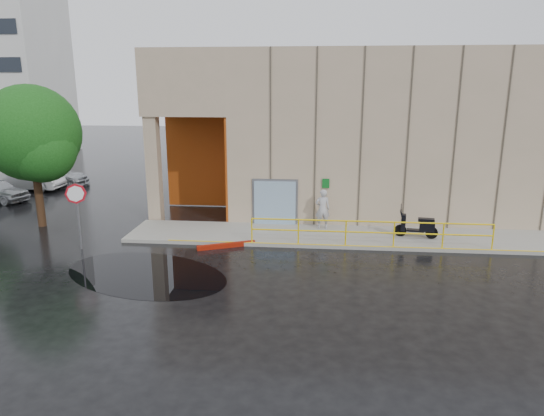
{
  "coord_description": "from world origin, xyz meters",
  "views": [
    {
      "loc": [
        2.11,
        -15.6,
        6.44
      ],
      "look_at": [
        0.34,
        3.0,
        1.65
      ],
      "focal_mm": 32.0,
      "sensor_mm": 36.0,
      "label": 1
    }
  ],
  "objects_px": {
    "person": "(323,209)",
    "stop_sign": "(77,202)",
    "car_b": "(25,178)",
    "tree_near": "(34,137)",
    "scooter": "(417,219)",
    "red_curb": "(226,245)",
    "car_c": "(54,176)"
  },
  "relations": [
    {
      "from": "person",
      "to": "stop_sign",
      "type": "distance_m",
      "value": 10.26
    },
    {
      "from": "scooter",
      "to": "stop_sign",
      "type": "distance_m",
      "value": 13.85
    },
    {
      "from": "stop_sign",
      "to": "car_c",
      "type": "relative_size",
      "value": 0.61
    },
    {
      "from": "stop_sign",
      "to": "car_c",
      "type": "bearing_deg",
      "value": 117.49
    },
    {
      "from": "stop_sign",
      "to": "red_curb",
      "type": "relative_size",
      "value": 1.12
    },
    {
      "from": "red_curb",
      "to": "tree_near",
      "type": "xyz_separation_m",
      "value": [
        -9.0,
        2.15,
        4.05
      ]
    },
    {
      "from": "red_curb",
      "to": "tree_near",
      "type": "relative_size",
      "value": 0.37
    },
    {
      "from": "red_curb",
      "to": "tree_near",
      "type": "height_order",
      "value": "tree_near"
    },
    {
      "from": "scooter",
      "to": "red_curb",
      "type": "xyz_separation_m",
      "value": [
        -7.83,
        -1.63,
        -0.85
      ]
    },
    {
      "from": "person",
      "to": "car_b",
      "type": "xyz_separation_m",
      "value": [
        -18.38,
        7.04,
        -0.28
      ]
    },
    {
      "from": "scooter",
      "to": "car_b",
      "type": "bearing_deg",
      "value": 169.88
    },
    {
      "from": "scooter",
      "to": "car_c",
      "type": "relative_size",
      "value": 0.41
    },
    {
      "from": "car_b",
      "to": "tree_near",
      "type": "bearing_deg",
      "value": -144.11
    },
    {
      "from": "scooter",
      "to": "red_curb",
      "type": "height_order",
      "value": "scooter"
    },
    {
      "from": "stop_sign",
      "to": "person",
      "type": "bearing_deg",
      "value": 13.85
    },
    {
      "from": "car_b",
      "to": "tree_near",
      "type": "relative_size",
      "value": 0.72
    },
    {
      "from": "red_curb",
      "to": "car_b",
      "type": "xyz_separation_m",
      "value": [
        -14.5,
        9.66,
        0.67
      ]
    },
    {
      "from": "car_c",
      "to": "tree_near",
      "type": "relative_size",
      "value": 0.68
    },
    {
      "from": "person",
      "to": "red_curb",
      "type": "bearing_deg",
      "value": 25.75
    },
    {
      "from": "person",
      "to": "red_curb",
      "type": "height_order",
      "value": "person"
    },
    {
      "from": "car_b",
      "to": "tree_near",
      "type": "distance_m",
      "value": 9.91
    },
    {
      "from": "car_c",
      "to": "tree_near",
      "type": "bearing_deg",
      "value": -157.88
    },
    {
      "from": "stop_sign",
      "to": "tree_near",
      "type": "height_order",
      "value": "tree_near"
    },
    {
      "from": "car_b",
      "to": "scooter",
      "type": "bearing_deg",
      "value": -110.14
    },
    {
      "from": "stop_sign",
      "to": "red_curb",
      "type": "distance_m",
      "value": 6.11
    },
    {
      "from": "scooter",
      "to": "car_b",
      "type": "height_order",
      "value": "car_b"
    },
    {
      "from": "person",
      "to": "scooter",
      "type": "relative_size",
      "value": 0.99
    },
    {
      "from": "stop_sign",
      "to": "tree_near",
      "type": "relative_size",
      "value": 0.42
    },
    {
      "from": "person",
      "to": "stop_sign",
      "type": "height_order",
      "value": "stop_sign"
    },
    {
      "from": "stop_sign",
      "to": "red_curb",
      "type": "height_order",
      "value": "stop_sign"
    },
    {
      "from": "car_b",
      "to": "tree_near",
      "type": "height_order",
      "value": "tree_near"
    },
    {
      "from": "red_curb",
      "to": "person",
      "type": "bearing_deg",
      "value": 34.03
    }
  ]
}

